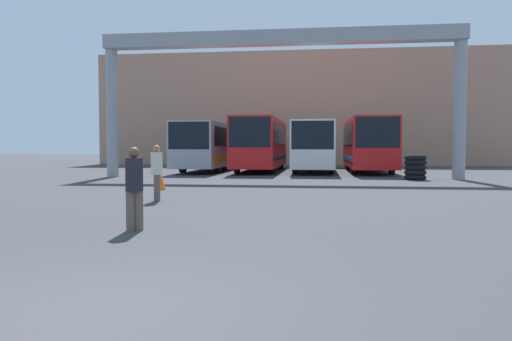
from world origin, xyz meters
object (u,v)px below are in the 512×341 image
Objects in this scene: pedestrian_near_left at (134,186)px; bus_slot_0 at (212,144)px; bus_slot_3 at (367,142)px; pedestrian_far_center at (157,171)px; bus_slot_1 at (261,142)px; bus_slot_2 at (314,144)px; traffic_cone at (160,181)px; tire_stack at (415,167)px.

bus_slot_0 is at bearing -109.79° from pedestrian_near_left.
pedestrian_far_center is (-7.70, -18.66, -1.02)m from bus_slot_3.
bus_slot_1 reaches higher than bus_slot_2.
bus_slot_2 is (6.82, -0.57, 0.01)m from bus_slot_0.
pedestrian_near_left is 9.06m from traffic_cone.
tire_stack is at bearing -42.33° from bus_slot_1.
pedestrian_near_left is (1.25, -5.00, -0.03)m from pedestrian_far_center.
bus_slot_3 is 17.29× the size of traffic_cone.
bus_slot_1 is 14.89m from traffic_cone.
pedestrian_near_left is at bearing -74.79° from traffic_cone.
bus_slot_0 is 18.74× the size of traffic_cone.
pedestrian_far_center is at bearing -92.74° from bus_slot_1.
bus_slot_1 is 0.95× the size of bus_slot_3.
pedestrian_near_left is at bearing -81.11° from bus_slot_0.
tire_stack is at bearing 34.21° from traffic_cone.
bus_slot_1 is at bearing -177.79° from bus_slot_3.
pedestrian_far_center is 1.04× the size of pedestrian_near_left.
traffic_cone is at bearing -84.80° from bus_slot_0.
bus_slot_1 reaches higher than pedestrian_far_center.
bus_slot_3 reaches higher than bus_slot_2.
bus_slot_0 reaches higher than traffic_cone.
bus_slot_2 is at bearing 69.95° from traffic_cone.
pedestrian_far_center is at bearing -103.01° from bus_slot_2.
traffic_cone is at bearing -120.59° from bus_slot_3.
pedestrian_near_left is (3.77, -24.14, -0.94)m from bus_slot_0.
bus_slot_0 reaches higher than pedestrian_near_left.
pedestrian_far_center reaches higher than pedestrian_near_left.
bus_slot_2 is 19.09m from pedestrian_far_center.
bus_slot_0 is 7.86× the size of pedestrian_near_left.
bus_slot_2 is at bearing 2.91° from bus_slot_1.
bus_slot_1 reaches higher than pedestrian_near_left.
bus_slot_3 is 6.99× the size of pedestrian_far_center.
pedestrian_far_center is at bearing -104.69° from pedestrian_near_left.
bus_slot_3 reaches higher than traffic_cone.
traffic_cone is at bearing -97.80° from bus_slot_1.
bus_slot_2 is at bearing -178.49° from bus_slot_3.
traffic_cone is at bearing -110.05° from bus_slot_2.
tire_stack is (11.77, -8.36, -1.18)m from bus_slot_0.
pedestrian_near_left reaches higher than traffic_cone.
traffic_cone is 12.55m from tire_stack.
pedestrian_far_center is (-0.88, -18.40, -1.05)m from bus_slot_1.
tire_stack is at bearing 118.74° from pedestrian_far_center.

